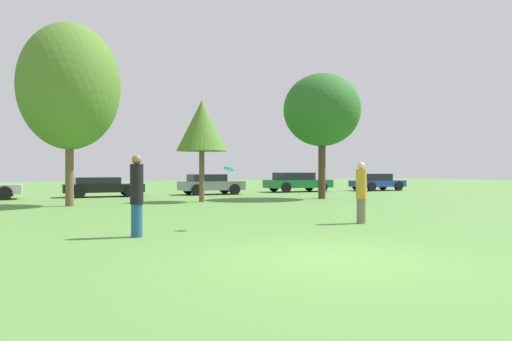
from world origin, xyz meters
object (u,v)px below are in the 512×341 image
tree_1 (69,87)px  parked_car_grey (210,184)px  tree_3 (322,110)px  parked_car_blue (376,182)px  tree_2 (202,126)px  frisbee (229,169)px  parked_car_green (297,182)px  parked_car_black (102,186)px  person_thrower (137,195)px  person_catcher (361,192)px

tree_1 → parked_car_grey: tree_1 is taller
tree_3 → parked_car_blue: size_ratio=1.66×
tree_2 → parked_car_blue: 17.03m
frisbee → parked_car_grey: (5.85, 16.35, -0.88)m
tree_2 → parked_car_green: tree_2 is taller
frisbee → parked_car_black: 16.68m
parked_car_grey → parked_car_green: 6.72m
person_thrower → parked_car_grey: person_thrower is taller
person_thrower → frisbee: person_thrower is taller
frisbee → tree_3: bearing=45.5°
parked_car_grey → parked_car_blue: size_ratio=0.99×
parked_car_grey → parked_car_green: bearing=8.6°
person_thrower → tree_1: (-0.43, 10.51, 4.03)m
person_thrower → person_catcher: person_thrower is taller
person_thrower → parked_car_black: bearing=84.6°
tree_3 → parked_car_grey: (-3.69, 6.66, -3.99)m
person_catcher → parked_car_grey: person_catcher is taller
tree_1 → tree_2: (5.89, 0.09, -1.40)m
frisbee → parked_car_green: (12.53, 17.05, -0.83)m
frisbee → tree_1: bearing=105.6°
person_catcher → parked_car_black: size_ratio=0.40×
tree_3 → parked_car_green: size_ratio=1.41×
frisbee → parked_car_blue: 24.74m
parked_car_green → person_thrower: bearing=-128.1°
parked_car_green → parked_car_grey: bearing=-171.4°
tree_2 → parked_car_grey: tree_2 is taller
tree_2 → parked_car_blue: bearing=20.4°
person_thrower → parked_car_blue: 26.82m
parked_car_black → parked_car_green: (13.05, 0.40, 0.11)m
tree_1 → parked_car_black: bearing=70.4°
tree_1 → parked_car_grey: bearing=35.5°
frisbee → parked_car_grey: 17.38m
person_thrower → tree_2: bearing=63.6°
tree_1 → parked_car_green: 17.38m
parked_car_green → parked_car_blue: parked_car_green is taller
person_catcher → frisbee: bearing=-5.7°
tree_1 → tree_3: 12.39m
parked_car_black → person_catcher: bearing=-73.0°
tree_3 → parked_car_grey: bearing=119.0°
tree_1 → tree_2: bearing=0.9°
tree_3 → parked_car_blue: bearing=34.8°
tree_1 → tree_3: tree_1 is taller
parked_car_black → parked_car_blue: (19.29, -0.55, 0.06)m
person_catcher → parked_car_grey: bearing=-95.8°
person_catcher → parked_car_green: (8.65, 17.50, -0.18)m
person_thrower → frisbee: size_ratio=6.85×
person_catcher → tree_1: size_ratio=0.23×
tree_2 → tree_3: 6.60m
tree_1 → parked_car_grey: (8.68, 6.19, -4.33)m
tree_1 → parked_car_green: bearing=24.2°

